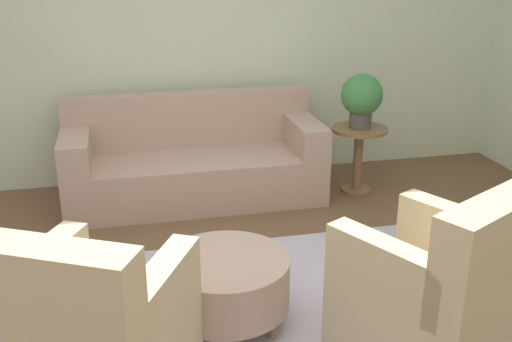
% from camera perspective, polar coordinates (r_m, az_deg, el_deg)
% --- Properties ---
extents(ground_plane, '(16.00, 16.00, 0.00)m').
position_cam_1_polar(ground_plane, '(3.69, -0.37, -14.15)').
color(ground_plane, brown).
extents(wall_back, '(9.07, 0.12, 2.80)m').
position_cam_1_polar(wall_back, '(5.64, -6.32, 13.24)').
color(wall_back, beige).
rests_on(wall_back, ground_plane).
extents(rug, '(3.37, 2.05, 0.01)m').
position_cam_1_polar(rug, '(3.68, -0.37, -14.09)').
color(rug, '#BCB2C1').
rests_on(rug, ground_plane).
extents(couch, '(2.20, 0.85, 0.89)m').
position_cam_1_polar(couch, '(5.30, -5.94, 0.80)').
color(couch, tan).
rests_on(couch, ground_plane).
extents(armchair_left, '(1.05, 1.07, 0.99)m').
position_cam_1_polar(armchair_left, '(2.98, -15.45, -15.37)').
color(armchair_left, '#C6B289').
rests_on(armchair_left, rug).
extents(armchair_right, '(1.05, 1.07, 0.99)m').
position_cam_1_polar(armchair_right, '(3.35, 16.93, -11.24)').
color(armchair_right, '#C6B289').
rests_on(armchair_right, rug).
extents(ottoman_table, '(0.75, 0.75, 0.42)m').
position_cam_1_polar(ottoman_table, '(3.54, -2.89, -10.49)').
color(ottoman_table, tan).
rests_on(ottoman_table, rug).
extents(side_table, '(0.50, 0.50, 0.61)m').
position_cam_1_polar(side_table, '(5.44, 9.73, 2.10)').
color(side_table, olive).
rests_on(side_table, ground_plane).
extents(potted_plant_on_side_table, '(0.37, 0.37, 0.48)m').
position_cam_1_polar(potted_plant_on_side_table, '(5.31, 10.03, 6.92)').
color(potted_plant_on_side_table, '#4C4742').
rests_on(potted_plant_on_side_table, side_table).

